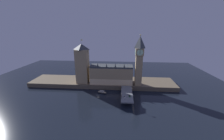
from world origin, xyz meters
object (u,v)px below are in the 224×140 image
(victoria_tower, at_px, (82,64))
(car_southbound_lead, at_px, (130,96))
(pedestrian_near_rail, at_px, (122,96))
(pedestrian_far_rail, at_px, (122,87))
(street_lamp_mid, at_px, (132,90))
(clock_tower, at_px, (139,59))
(car_northbound_trail, at_px, (124,97))
(pedestrian_mid_walk, at_px, (132,93))
(street_lamp_near, at_px, (121,95))
(boat_upstream, at_px, (102,92))

(victoria_tower, distance_m, car_southbound_lead, 85.16)
(car_southbound_lead, relative_size, pedestrian_near_rail, 2.44)
(pedestrian_far_rail, relative_size, street_lamp_mid, 0.27)
(clock_tower, relative_size, pedestrian_far_rail, 38.23)
(car_northbound_trail, distance_m, car_southbound_lead, 7.13)
(car_northbound_trail, bearing_deg, street_lamp_mid, 52.93)
(pedestrian_far_rail, bearing_deg, pedestrian_near_rail, -90.00)
(pedestrian_far_rail, bearing_deg, pedestrian_mid_walk, -51.27)
(street_lamp_near, bearing_deg, victoria_tower, 139.44)
(car_southbound_lead, bearing_deg, car_northbound_trail, -149.42)
(car_southbound_lead, bearing_deg, pedestrian_mid_walk, 70.25)
(car_northbound_trail, relative_size, pedestrian_far_rail, 2.59)
(street_lamp_mid, bearing_deg, pedestrian_far_rail, 130.64)
(pedestrian_mid_walk, distance_m, pedestrian_far_rail, 19.62)
(car_northbound_trail, height_order, boat_upstream, car_northbound_trail)
(pedestrian_far_rail, height_order, street_lamp_near, street_lamp_near)
(pedestrian_far_rail, relative_size, boat_upstream, 0.14)
(victoria_tower, distance_m, boat_upstream, 51.82)
(street_lamp_mid, xyz_separation_m, boat_upstream, (-39.33, 11.82, -10.24))
(victoria_tower, xyz_separation_m, street_lamp_near, (58.07, -49.70, -23.76))
(boat_upstream, bearing_deg, street_lamp_mid, -16.73)
(car_southbound_lead, xyz_separation_m, boat_upstream, (-35.86, 20.91, -6.66))
(pedestrian_far_rail, height_order, boat_upstream, pedestrian_far_rail)
(clock_tower, distance_m, street_lamp_near, 60.56)
(victoria_tower, height_order, pedestrian_near_rail, victoria_tower)
(car_northbound_trail, bearing_deg, clock_tower, 65.89)
(victoria_tower, height_order, car_northbound_trail, victoria_tower)
(victoria_tower, xyz_separation_m, boat_upstream, (31.81, -23.16, -33.71))
(pedestrian_mid_walk, relative_size, boat_upstream, 0.13)
(car_southbound_lead, height_order, pedestrian_near_rail, pedestrian_near_rail)
(car_northbound_trail, bearing_deg, boat_upstream, 140.47)
(pedestrian_near_rail, height_order, pedestrian_far_rail, pedestrian_far_rail)
(pedestrian_far_rail, bearing_deg, car_northbound_trail, -83.63)
(car_northbound_trail, height_order, pedestrian_near_rail, pedestrian_near_rail)
(clock_tower, bearing_deg, street_lamp_mid, -107.83)
(car_southbound_lead, relative_size, street_lamp_mid, 0.65)
(pedestrian_far_rail, bearing_deg, car_southbound_lead, -68.90)
(pedestrian_near_rail, height_order, street_lamp_mid, street_lamp_mid)
(street_lamp_near, relative_size, boat_upstream, 0.48)
(victoria_tower, relative_size, street_lamp_near, 10.07)
(street_lamp_mid, bearing_deg, car_southbound_lead, -110.89)
(car_northbound_trail, bearing_deg, pedestrian_near_rail, 143.10)
(clock_tower, distance_m, street_lamp_mid, 45.67)
(clock_tower, height_order, victoria_tower, clock_tower)
(pedestrian_near_rail, relative_size, pedestrian_mid_walk, 1.04)
(pedestrian_far_rail, distance_m, street_lamp_mid, 19.72)
(car_southbound_lead, height_order, pedestrian_mid_walk, pedestrian_mid_walk)
(victoria_tower, distance_m, street_lamp_near, 80.04)
(car_southbound_lead, bearing_deg, pedestrian_far_rail, 111.10)
(victoria_tower, height_order, street_lamp_mid, victoria_tower)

